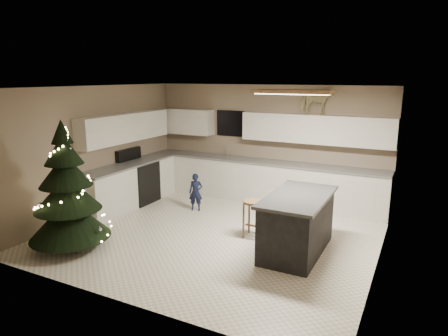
{
  "coord_description": "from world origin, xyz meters",
  "views": [
    {
      "loc": [
        3.2,
        -5.96,
        2.78
      ],
      "look_at": [
        0.0,
        0.35,
        1.15
      ],
      "focal_mm": 32.0,
      "sensor_mm": 36.0,
      "label": 1
    }
  ],
  "objects_px": {
    "island": "(297,223)",
    "rocking_horse": "(316,101)",
    "christmas_tree": "(67,197)",
    "toddler": "(196,192)",
    "bar_stool": "(253,210)"
  },
  "relations": [
    {
      "from": "toddler",
      "to": "rocking_horse",
      "type": "distance_m",
      "value": 3.15
    },
    {
      "from": "bar_stool",
      "to": "rocking_horse",
      "type": "height_order",
      "value": "rocking_horse"
    },
    {
      "from": "christmas_tree",
      "to": "rocking_horse",
      "type": "bearing_deg",
      "value": 52.71
    },
    {
      "from": "bar_stool",
      "to": "toddler",
      "type": "distance_m",
      "value": 1.81
    },
    {
      "from": "island",
      "to": "rocking_horse",
      "type": "height_order",
      "value": "rocking_horse"
    },
    {
      "from": "christmas_tree",
      "to": "rocking_horse",
      "type": "relative_size",
      "value": 3.1
    },
    {
      "from": "toddler",
      "to": "rocking_horse",
      "type": "height_order",
      "value": "rocking_horse"
    },
    {
      "from": "christmas_tree",
      "to": "rocking_horse",
      "type": "distance_m",
      "value": 5.13
    },
    {
      "from": "island",
      "to": "christmas_tree",
      "type": "xyz_separation_m",
      "value": [
        -3.37,
        -1.55,
        0.4
      ]
    },
    {
      "from": "christmas_tree",
      "to": "toddler",
      "type": "xyz_separation_m",
      "value": [
        0.87,
        2.57,
        -0.48
      ]
    },
    {
      "from": "island",
      "to": "toddler",
      "type": "relative_size",
      "value": 2.15
    },
    {
      "from": "bar_stool",
      "to": "christmas_tree",
      "type": "bearing_deg",
      "value": -144.41
    },
    {
      "from": "toddler",
      "to": "rocking_horse",
      "type": "relative_size",
      "value": 1.15
    },
    {
      "from": "bar_stool",
      "to": "toddler",
      "type": "relative_size",
      "value": 0.84
    },
    {
      "from": "island",
      "to": "christmas_tree",
      "type": "relative_size",
      "value": 0.8
    }
  ]
}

